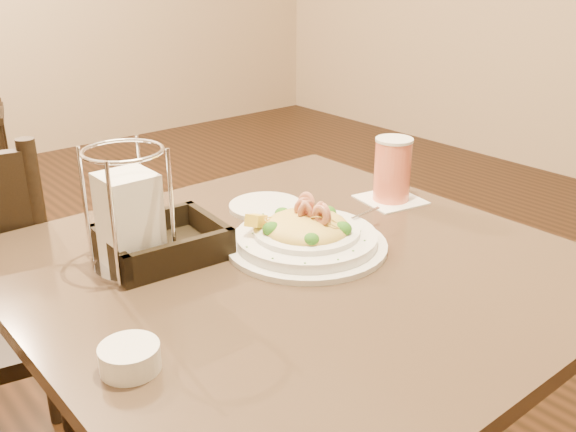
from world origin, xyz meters
TOP-DOWN VIEW (x-y plane):
  - main_table at (0.00, 0.00)m, footprint 0.90×0.90m
  - pasta_bowl at (0.05, 0.03)m, footprint 0.32×0.29m
  - drink_glass at (0.35, 0.09)m, footprint 0.14×0.14m
  - bread_basket at (-0.16, 0.17)m, footprint 0.21×0.18m
  - napkin_caddy at (-0.22, 0.16)m, footprint 0.13×0.13m
  - side_plate at (0.11, 0.23)m, footprint 0.17×0.17m
  - butter_ramekin at (-0.36, -0.10)m, footprint 0.08×0.08m

SIDE VIEW (x-z plane):
  - main_table at x=0.00m, z-range 0.14..0.90m
  - side_plate at x=0.11m, z-range 0.76..0.77m
  - butter_ramekin at x=-0.36m, z-range 0.76..0.80m
  - bread_basket at x=-0.16m, z-range 0.75..0.81m
  - pasta_bowl at x=0.05m, z-range 0.74..0.84m
  - drink_glass at x=0.35m, z-range 0.76..0.90m
  - napkin_caddy at x=-0.22m, z-range 0.75..0.96m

